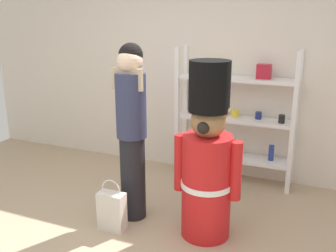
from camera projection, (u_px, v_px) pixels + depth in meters
back_wall at (194, 70)px, 4.82m from camera, size 6.40×0.12×2.60m
merchandise_shelf at (234, 115)px, 4.53m from camera, size 1.41×0.35×1.61m
teddy_bear_guard at (207, 162)px, 3.36m from camera, size 0.62×0.46×1.61m
person_shopper at (132, 126)px, 3.61m from camera, size 0.30×0.29×1.73m
shopping_bag at (112, 211)px, 3.58m from camera, size 0.26×0.13×0.51m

